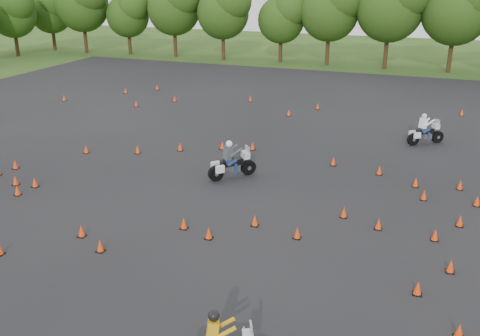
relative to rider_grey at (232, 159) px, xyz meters
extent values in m
plane|color=#2D5119|center=(1.01, -5.59, -1.01)|extent=(140.00, 140.00, 0.00)
plane|color=black|center=(1.01, 0.41, -1.00)|extent=(62.00, 62.00, 0.00)
cone|color=#FA3F0A|center=(-8.42, -4.42, -0.78)|extent=(0.26, 0.26, 0.45)
cone|color=#FA3F0A|center=(7.55, -3.25, -0.78)|extent=(0.26, 0.26, 0.45)
cone|color=#FA3F0A|center=(-0.48, 4.53, -0.78)|extent=(0.26, 0.26, 0.45)
cone|color=#FA3F0A|center=(11.02, 16.99, -0.78)|extent=(0.26, 0.26, 0.45)
cone|color=#FA3F0A|center=(-8.50, -5.51, -0.78)|extent=(0.26, 0.26, 0.45)
cone|color=#FA3F0A|center=(-2.16, 4.03, -0.78)|extent=(0.26, 0.26, 0.45)
cone|color=#FA3F0A|center=(10.26, -5.72, -0.78)|extent=(0.26, 0.26, 0.45)
cone|color=#FA3F0A|center=(1.48, -6.35, -0.78)|extent=(0.26, 0.26, 0.45)
cone|color=#FA3F0A|center=(9.70, -3.47, -0.78)|extent=(0.26, 0.26, 0.45)
cone|color=#FA3F0A|center=(0.97, 15.23, -0.78)|extent=(0.26, 0.26, 0.45)
cone|color=#FA3F0A|center=(-11.10, -2.74, -0.78)|extent=(0.26, 0.26, 0.45)
cone|color=#FA3F0A|center=(-18.51, 10.95, -0.78)|extent=(0.26, 0.26, 0.45)
cone|color=#FA3F0A|center=(10.68, 2.31, -0.78)|extent=(0.26, 0.26, 0.45)
cone|color=#FA3F0A|center=(-3.24, -7.91, -0.78)|extent=(0.26, 0.26, 0.45)
cone|color=#FA3F0A|center=(-9.14, 0.68, -0.78)|extent=(0.26, 0.26, 0.45)
cone|color=#FA3F0A|center=(2.80, -4.68, -0.78)|extent=(0.26, 0.26, 0.45)
cone|color=#FA3F0A|center=(9.27, -7.51, -0.78)|extent=(0.26, 0.26, 0.45)
cone|color=#FA3F0A|center=(9.13, 0.44, -0.78)|extent=(0.26, 0.26, 0.45)
cone|color=#FA3F0A|center=(-10.17, 13.77, -0.78)|extent=(0.26, 0.26, 0.45)
cone|color=#FA3F0A|center=(-1.88, -8.67, -0.78)|extent=(0.26, 0.26, 0.45)
cone|color=#FA3F0A|center=(-0.56, 12.69, -0.78)|extent=(0.26, 0.26, 0.45)
cone|color=#FA3F0A|center=(6.86, 3.00, -0.78)|extent=(0.26, 0.26, 0.45)
cone|color=#FA3F0A|center=(11.35, 0.55, -0.78)|extent=(0.26, 0.26, 0.45)
cone|color=#FA3F0A|center=(-4.58, 15.91, -0.78)|extent=(0.26, 0.26, 0.45)
cone|color=#FA3F0A|center=(-15.42, 15.04, -0.78)|extent=(0.26, 0.26, 0.45)
cone|color=#FA3F0A|center=(10.48, -9.39, -0.78)|extent=(0.26, 0.26, 0.45)
cone|color=#FA3F0A|center=(0.20, -5.92, -0.78)|extent=(0.26, 0.26, 0.45)
cone|color=#FA3F0A|center=(-9.47, -4.54, -0.78)|extent=(0.26, 0.26, 0.45)
cone|color=#FA3F0A|center=(4.41, 3.54, -0.78)|extent=(0.26, 0.26, 0.45)
cone|color=#FA3F0A|center=(-12.16, 11.27, -0.78)|extent=(0.26, 0.26, 0.45)
cone|color=#FA3F0A|center=(-6.38, 1.66, -0.78)|extent=(0.26, 0.26, 0.45)
cone|color=#FA3F0A|center=(4.68, -5.13, -0.78)|extent=(0.26, 0.26, 0.45)
cone|color=#FA3F0A|center=(10.62, -1.83, -0.78)|extent=(0.26, 0.26, 0.45)
cone|color=#FA3F0A|center=(-4.34, 2.94, -0.78)|extent=(0.26, 0.26, 0.45)
cone|color=#FA3F0A|center=(6.05, -2.63, -0.78)|extent=(0.26, 0.26, 0.45)
cone|color=#FA3F0A|center=(8.69, 1.93, -0.78)|extent=(0.26, 0.26, 0.45)
cone|color=#FA3F0A|center=(-13.56, 17.16, -0.78)|extent=(0.26, 0.26, 0.45)
camera|label=1|loc=(9.01, -23.24, 8.78)|focal=40.00mm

